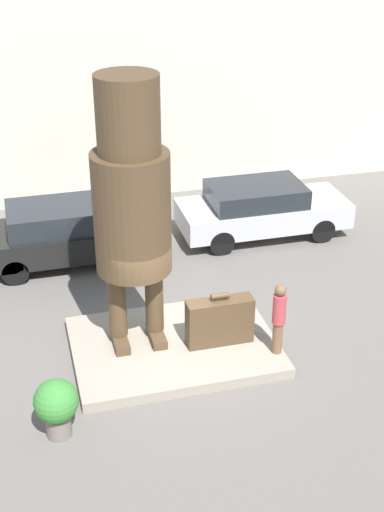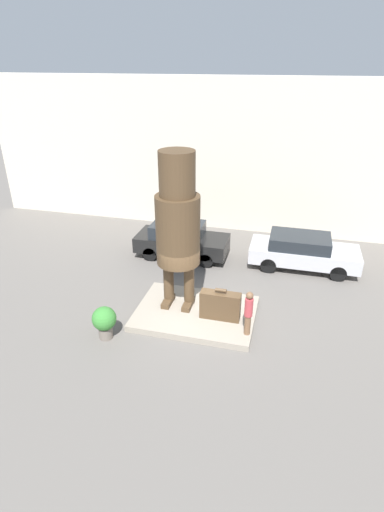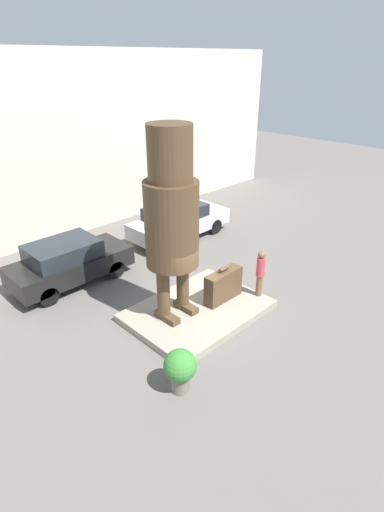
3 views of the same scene
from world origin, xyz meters
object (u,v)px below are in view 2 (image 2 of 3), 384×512
object	(u,v)px
tourist	(248,311)
parked_car_silver	(303,251)
statue_figure	(178,221)
planter_pot	(104,321)
parked_car_black	(181,239)
giant_suitcase	(220,305)

from	to	relation	value
tourist	parked_car_silver	xyz separation A→B (m)	(1.69, 5.73, -0.28)
parked_car_silver	statue_figure	bearing A→B (deg)	-134.30
tourist	planter_pot	world-z (taller)	tourist
parked_car_black	giant_suitcase	bearing A→B (deg)	-59.81
parked_car_silver	planter_pot	world-z (taller)	parked_car_silver
parked_car_black	statue_figure	bearing A→B (deg)	-74.98
giant_suitcase	tourist	size ratio (longest dim) A/B	0.87
statue_figure	tourist	size ratio (longest dim) A/B	3.51
tourist	planter_pot	size ratio (longest dim) A/B	1.37
giant_suitcase	planter_pot	world-z (taller)	giant_suitcase
parked_car_black	parked_car_silver	distance (m)	5.56
giant_suitcase	parked_car_silver	world-z (taller)	parked_car_silver
statue_figure	parked_car_silver	distance (m)	6.87
giant_suitcase	parked_car_black	xyz separation A→B (m)	(-2.81, 4.84, 0.11)
statue_figure	planter_pot	bearing A→B (deg)	-129.23
tourist	parked_car_silver	size ratio (longest dim) A/B	0.34
planter_pot	parked_car_black	bearing A→B (deg)	83.50
tourist	parked_car_black	bearing A→B (deg)	125.09
statue_figure	parked_car_silver	xyz separation A→B (m)	(4.40, 4.51, -2.72)
statue_figure	parked_car_black	xyz separation A→B (m)	(-1.15, 4.28, -2.69)
statue_figure	planter_pot	world-z (taller)	statue_figure
giant_suitcase	parked_car_black	bearing A→B (deg)	120.19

